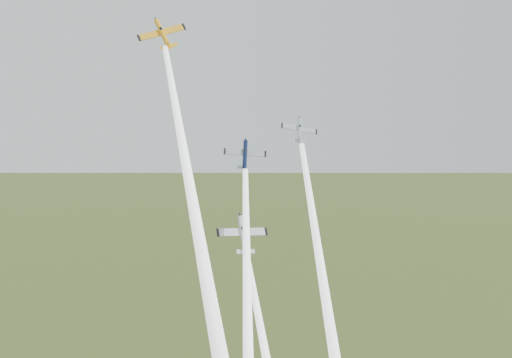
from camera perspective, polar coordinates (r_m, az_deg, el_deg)
name	(u,v)px	position (r m, az deg, el deg)	size (l,w,h in m)	color
plane_yellow	(163,34)	(117.33, -8.29, 12.64)	(8.77, 8.70, 1.37)	#F9A815
smoke_trail_yellow	(191,192)	(97.18, -5.81, -1.16)	(2.27, 2.27, 59.50)	white
plane_navy	(245,155)	(111.51, -0.98, 2.19)	(7.48, 7.42, 1.17)	black
plane_silver_right	(299,130)	(115.26, 3.88, 4.35)	(6.71, 6.66, 1.05)	#AAB0B8
smoke_trail_silver_right	(331,333)	(98.11, 6.69, -13.42)	(2.27, 2.27, 68.44)	white
plane_silver_low	(243,235)	(107.79, -1.17, -4.97)	(8.79, 8.73, 1.38)	silver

